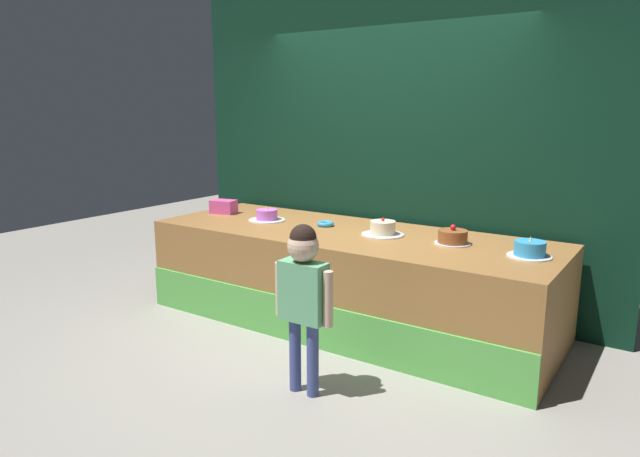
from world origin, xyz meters
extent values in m
plane|color=gray|center=(0.00, 0.00, 0.00)|extent=(12.00, 12.00, 0.00)
cube|color=#9E6B38|center=(0.00, 0.60, 0.39)|extent=(3.41, 1.19, 0.79)
cube|color=#59B24C|center=(0.00, -0.01, 0.18)|extent=(3.41, 0.02, 0.35)
cube|color=black|center=(0.00, 1.29, 1.46)|extent=(4.21, 0.08, 2.92)
cylinder|color=#3F4C8C|center=(0.34, -0.62, 0.25)|extent=(0.08, 0.08, 0.49)
cylinder|color=#3F4C8C|center=(0.47, -0.62, 0.25)|extent=(0.08, 0.08, 0.49)
cube|color=#66B27F|center=(0.41, -0.62, 0.68)|extent=(0.30, 0.14, 0.38)
cylinder|color=beige|center=(0.22, -0.62, 0.67)|extent=(0.06, 0.06, 0.35)
cylinder|color=beige|center=(0.59, -0.62, 0.67)|extent=(0.06, 0.06, 0.35)
sphere|color=beige|center=(0.41, -0.62, 0.97)|extent=(0.20, 0.20, 0.20)
sphere|color=black|center=(0.41, -0.62, 1.02)|extent=(0.17, 0.17, 0.17)
cube|color=#E150A4|center=(-1.45, 0.64, 0.85)|extent=(0.26, 0.20, 0.13)
torus|color=#3399D8|center=(-0.29, 0.69, 0.81)|extent=(0.15, 0.15, 0.04)
cylinder|color=white|center=(-0.87, 0.59, 0.79)|extent=(0.34, 0.34, 0.01)
cylinder|color=#CC66D8|center=(-0.87, 0.59, 0.84)|extent=(0.19, 0.19, 0.09)
cone|color=#F2E566|center=(-0.87, 0.59, 0.91)|extent=(0.02, 0.02, 0.03)
cylinder|color=silver|center=(0.29, 0.65, 0.79)|extent=(0.35, 0.35, 0.01)
cylinder|color=beige|center=(0.29, 0.65, 0.85)|extent=(0.20, 0.20, 0.11)
sphere|color=red|center=(0.29, 0.65, 0.92)|extent=(0.03, 0.03, 0.03)
cylinder|color=silver|center=(0.87, 0.67, 0.79)|extent=(0.27, 0.27, 0.01)
cylinder|color=brown|center=(0.87, 0.67, 0.85)|extent=(0.22, 0.22, 0.10)
sphere|color=red|center=(0.87, 0.67, 0.92)|extent=(0.04, 0.04, 0.04)
cylinder|color=white|center=(1.45, 0.60, 0.79)|extent=(0.30, 0.30, 0.01)
cylinder|color=#3399D8|center=(1.45, 0.60, 0.85)|extent=(0.21, 0.21, 0.10)
cone|color=#F2E566|center=(1.45, 0.60, 0.92)|extent=(0.02, 0.02, 0.03)
camera|label=1|loc=(2.36, -3.35, 1.80)|focal=31.86mm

